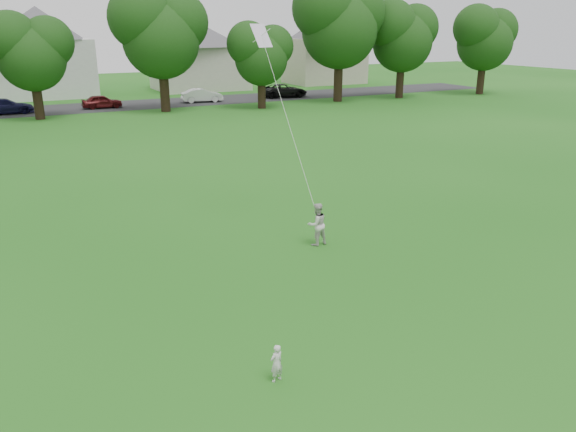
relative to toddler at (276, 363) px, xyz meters
name	(u,v)px	position (x,y,z in m)	size (l,w,h in m)	color
ground	(269,355)	(0.26, 0.89, -0.40)	(160.00, 160.00, 0.00)	#1B5914
street	(58,109)	(0.26, 42.89, -0.40)	(90.00, 7.00, 0.01)	#2D2D30
toddler	(276,363)	(0.00, 0.00, 0.00)	(0.29, 0.19, 0.80)	silver
older_boy	(317,224)	(4.34, 5.98, 0.29)	(0.67, 0.52, 1.38)	beige
kite	(289,124)	(4.12, 7.53, 3.28)	(0.93, 1.90, 6.21)	white
tree_row	(68,27)	(1.13, 36.68, 6.22)	(84.71, 9.10, 11.64)	black
parked_cars	(20,105)	(-2.62, 41.89, 0.23)	(54.64, 2.62, 1.29)	black
house_row	(15,44)	(-1.93, 52.89, 4.68)	(77.32, 14.06, 10.18)	silver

